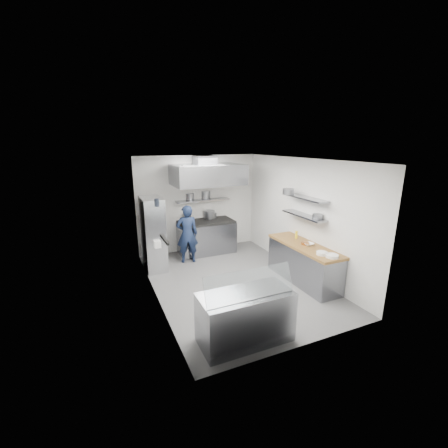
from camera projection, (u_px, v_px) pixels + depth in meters
name	position (u px, v px, depth m)	size (l,w,h in m)	color
floor	(234.00, 282.00, 7.00)	(5.00, 5.00, 0.00)	#4B4B4D
ceiling	(236.00, 160.00, 6.26)	(5.00, 5.00, 0.00)	silver
wall_back	(198.00, 204.00, 8.83)	(3.60, 0.02, 2.80)	white
wall_front	(308.00, 265.00, 4.42)	(3.60, 0.02, 2.80)	white
wall_left	(153.00, 234.00, 5.93)	(5.00, 0.02, 2.80)	white
wall_right	(301.00, 216.00, 7.33)	(5.00, 0.02, 2.80)	white
gas_range	(207.00, 238.00, 8.77)	(1.60, 0.80, 0.90)	gray
cooktop	(206.00, 222.00, 8.64)	(1.57, 0.78, 0.06)	black
stock_pot_left	(187.00, 217.00, 8.70)	(0.25, 0.25, 0.20)	slate
stock_pot_mid	(209.00, 214.00, 8.90)	(0.33, 0.33, 0.24)	slate
stock_pot_right	(212.00, 216.00, 8.91)	(0.25, 0.25, 0.16)	slate
over_range_shelf	(203.00, 200.00, 8.70)	(1.60, 0.30, 0.04)	gray
shelf_pot_a	(190.00, 197.00, 8.66)	(0.24, 0.24, 0.18)	slate
shelf_pot_b	(205.00, 194.00, 8.93)	(0.31, 0.31, 0.22)	slate
extractor_hood	(208.00, 175.00, 8.13)	(1.90, 1.15, 0.55)	gray
hood_duct	(205.00, 160.00, 8.23)	(0.55, 0.55, 0.24)	slate
red_firebox	(156.00, 207.00, 8.29)	(0.22, 0.10, 0.26)	red
chef	(187.00, 234.00, 7.97)	(0.57, 0.38, 1.58)	#14203D
wire_rack	(153.00, 234.00, 7.53)	(0.50, 0.90, 1.85)	silver
rack_bin_a	(157.00, 244.00, 7.16)	(0.15, 0.19, 0.17)	white
rack_bin_b	(155.00, 222.00, 7.17)	(0.13, 0.17, 0.15)	yellow
rack_jar	(157.00, 203.00, 6.92)	(0.11, 0.11, 0.18)	black
knife_strip	(164.00, 239.00, 5.10)	(0.04, 0.55, 0.05)	black
prep_counter_base	(303.00, 264.00, 6.93)	(0.62, 2.00, 0.84)	gray
prep_counter_top	(305.00, 246.00, 6.81)	(0.65, 2.04, 0.06)	brown
plate_stack_a	(332.00, 256.00, 6.04)	(0.25, 0.25, 0.06)	white
plate_stack_b	(322.00, 253.00, 6.19)	(0.23, 0.23, 0.06)	white
copper_pan	(305.00, 243.00, 6.80)	(0.17, 0.17, 0.06)	#B36C32
squeeze_bottle	(296.00, 235.00, 7.24)	(0.06, 0.06, 0.18)	yellow
mixing_bowl	(309.00, 244.00, 6.76)	(0.22, 0.22, 0.05)	white
wall_shelf_lower	(304.00, 215.00, 6.98)	(0.30, 1.30, 0.04)	gray
wall_shelf_upper	(305.00, 198.00, 6.86)	(0.30, 1.30, 0.04)	gray
shelf_pot_c	(318.00, 216.00, 6.61)	(0.23, 0.23, 0.10)	slate
shelf_pot_d	(288.00, 191.00, 7.18)	(0.27, 0.27, 0.14)	slate
display_case	(245.00, 317.00, 4.82)	(1.50, 0.70, 0.85)	gray
display_glass	(250.00, 284.00, 4.54)	(1.47, 0.02, 0.45)	silver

